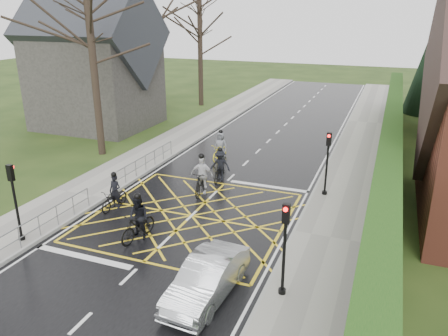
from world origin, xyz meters
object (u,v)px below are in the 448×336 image
Objects in this scene: cyclist_back at (138,222)px; cyclist_mid at (220,168)px; cyclist_rear at (115,197)px; cyclist_front at (201,179)px; cyclist_lead at (220,149)px; car at (207,279)px.

cyclist_back is 1.05× the size of cyclist_mid.
cyclist_back is at bearing -36.94° from cyclist_rear.
cyclist_mid reaches higher than cyclist_rear.
cyclist_mid is (3.15, 4.97, 0.09)m from cyclist_rear.
cyclist_back is (2.53, -2.08, 0.17)m from cyclist_rear.
cyclist_front is at bearing 94.43° from cyclist_back.
cyclist_front is (0.44, 5.06, 0.02)m from cyclist_back.
cyclist_rear is at bearing -143.36° from cyclist_front.
cyclist_lead is (-1.24, 3.18, -0.02)m from cyclist_mid.
cyclist_back is 4.62m from car.
cyclist_lead reaches higher than car.
cyclist_rear is at bearing 148.77° from car.
cyclist_front reaches higher than cyclist_back.
car is at bearing -32.31° from cyclist_rear.
cyclist_rear is 3.28m from cyclist_back.
cyclist_lead is at bearing 104.23° from cyclist_mid.
cyclist_mid is 10.03m from car.
cyclist_rear is 0.94× the size of cyclist_lead.
cyclist_back reaches higher than car.
cyclist_rear is 0.94× the size of cyclist_mid.
cyclist_front is 5.27m from cyclist_lead.
car is (4.56, -12.64, 0.01)m from cyclist_lead.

